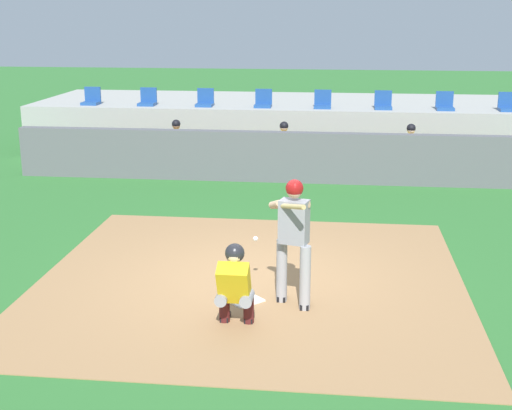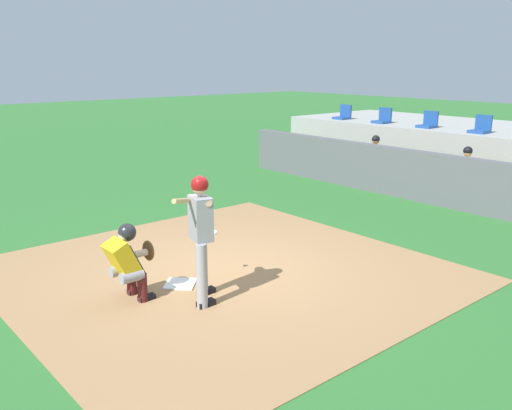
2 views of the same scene
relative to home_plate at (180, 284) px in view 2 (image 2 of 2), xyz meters
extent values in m
plane|color=#2D6B2D|center=(0.00, 0.80, -0.02)|extent=(80.00, 80.00, 0.00)
cube|color=#9E754C|center=(0.00, 0.80, -0.02)|extent=(6.40, 6.40, 0.01)
cube|color=white|center=(0.00, 0.00, 0.00)|extent=(0.62, 0.62, 0.02)
cylinder|color=#99999E|center=(0.53, 0.04, 0.44)|extent=(0.15, 0.15, 0.92)
cylinder|color=#99999E|center=(0.87, -0.20, 0.44)|extent=(0.15, 0.15, 0.92)
cube|color=gray|center=(0.70, -0.08, 1.20)|extent=(0.43, 0.33, 0.60)
sphere|color=tan|center=(0.70, -0.08, 1.63)|extent=(0.21, 0.21, 0.21)
sphere|color=maroon|center=(0.70, -0.08, 1.66)|extent=(0.24, 0.24, 0.24)
cylinder|color=tan|center=(0.44, 0.02, 1.41)|extent=(0.22, 0.26, 0.17)
cylinder|color=tan|center=(0.64, 0.01, 1.41)|extent=(0.57, 0.29, 0.18)
cylinder|color=tan|center=(0.62, -0.24, 1.45)|extent=(0.53, 0.74, 0.24)
cube|color=black|center=(0.53, 0.10, 0.02)|extent=(0.12, 0.26, 0.09)
cube|color=black|center=(0.87, -0.14, 0.02)|extent=(0.12, 0.26, 0.09)
cylinder|color=gray|center=(-0.16, -0.87, 0.40)|extent=(0.16, 0.32, 0.16)
cylinder|color=#4C1919|center=(-0.16, -0.72, 0.19)|extent=(0.14, 0.14, 0.42)
cube|color=black|center=(-0.16, -0.66, 0.02)|extent=(0.11, 0.24, 0.08)
cylinder|color=gray|center=(0.16, -0.87, 0.40)|extent=(0.16, 0.32, 0.16)
cylinder|color=#4C1919|center=(0.16, -0.72, 0.19)|extent=(0.14, 0.14, 0.42)
cube|color=black|center=(0.16, -0.66, 0.02)|extent=(0.11, 0.24, 0.08)
cube|color=gold|center=(0.00, -0.92, 0.62)|extent=(0.40, 0.44, 0.57)
cube|color=#2D2D33|center=(0.00, -0.80, 0.62)|extent=(0.38, 0.26, 0.45)
sphere|color=beige|center=(0.00, -0.84, 0.96)|extent=(0.21, 0.21, 0.21)
sphere|color=#232328|center=(0.00, -0.82, 0.98)|extent=(0.25, 0.25, 0.25)
cylinder|color=beige|center=(-0.04, -0.70, 0.62)|extent=(0.10, 0.45, 0.10)
ellipsoid|color=brown|center=(-0.08, -0.47, 0.62)|extent=(0.28, 0.12, 0.30)
sphere|color=white|center=(0.10, 0.60, 0.71)|extent=(0.07, 0.07, 0.07)
cube|color=#59595E|center=(0.00, 7.30, 0.58)|extent=(13.00, 0.30, 1.20)
cube|color=olive|center=(0.00, 8.30, 0.20)|extent=(11.80, 0.44, 0.45)
cylinder|color=#939399|center=(-2.96, 8.05, 0.47)|extent=(0.15, 0.40, 0.15)
cylinder|color=#939399|center=(-2.96, 7.85, 0.20)|extent=(0.13, 0.13, 0.45)
cube|color=maroon|center=(-2.96, 7.80, 0.02)|extent=(0.11, 0.24, 0.08)
cylinder|color=#939399|center=(-2.70, 8.05, 0.47)|extent=(0.15, 0.40, 0.15)
cylinder|color=#939399|center=(-2.70, 7.85, 0.20)|extent=(0.13, 0.13, 0.45)
cube|color=maroon|center=(-2.70, 7.80, 0.02)|extent=(0.11, 0.24, 0.08)
cube|color=gold|center=(-2.83, 8.27, 0.74)|extent=(0.36, 0.22, 0.54)
sphere|color=#996B4C|center=(-2.83, 8.27, 1.13)|extent=(0.20, 0.20, 0.20)
sphere|color=black|center=(-2.83, 8.27, 1.17)|extent=(0.22, 0.22, 0.22)
cylinder|color=#996B4C|center=(-3.03, 8.13, 0.63)|extent=(0.09, 0.41, 0.22)
cylinder|color=#996B4C|center=(-2.63, 8.13, 0.63)|extent=(0.09, 0.41, 0.22)
cylinder|color=#939399|center=(-0.22, 8.05, 0.47)|extent=(0.15, 0.40, 0.15)
cylinder|color=#939399|center=(-0.22, 7.85, 0.20)|extent=(0.13, 0.13, 0.45)
cube|color=maroon|center=(-0.22, 7.80, 0.02)|extent=(0.11, 0.24, 0.08)
cylinder|color=#939399|center=(0.04, 8.05, 0.47)|extent=(0.15, 0.40, 0.15)
cylinder|color=#939399|center=(0.04, 7.85, 0.20)|extent=(0.13, 0.13, 0.45)
cube|color=maroon|center=(0.04, 7.80, 0.02)|extent=(0.11, 0.24, 0.08)
cube|color=gold|center=(-0.09, 8.27, 0.74)|extent=(0.36, 0.22, 0.54)
sphere|color=tan|center=(-0.09, 8.27, 1.13)|extent=(0.20, 0.20, 0.20)
sphere|color=black|center=(-0.09, 8.27, 1.17)|extent=(0.22, 0.22, 0.22)
cylinder|color=tan|center=(-0.29, 8.13, 0.63)|extent=(0.09, 0.41, 0.22)
cylinder|color=tan|center=(0.11, 8.13, 0.63)|extent=(0.09, 0.41, 0.22)
cube|color=#1E478C|center=(-5.69, 10.10, 1.42)|extent=(0.46, 0.46, 0.08)
cube|color=#1E478C|center=(-5.69, 10.30, 1.66)|extent=(0.46, 0.06, 0.40)
cube|color=#1E478C|center=(-4.06, 10.10, 1.42)|extent=(0.46, 0.46, 0.08)
cube|color=#1E478C|center=(-4.06, 10.30, 1.66)|extent=(0.46, 0.06, 0.40)
cube|color=#1E478C|center=(-2.44, 10.10, 1.42)|extent=(0.46, 0.46, 0.08)
cube|color=#1E478C|center=(-2.44, 10.30, 1.66)|extent=(0.46, 0.06, 0.40)
cube|color=#1E478C|center=(-0.81, 10.10, 1.42)|extent=(0.46, 0.46, 0.08)
cube|color=#1E478C|center=(-0.81, 10.30, 1.66)|extent=(0.46, 0.06, 0.40)
camera|label=1|loc=(1.25, -9.21, 3.95)|focal=49.77mm
camera|label=2|loc=(6.65, -4.15, 3.24)|focal=38.75mm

